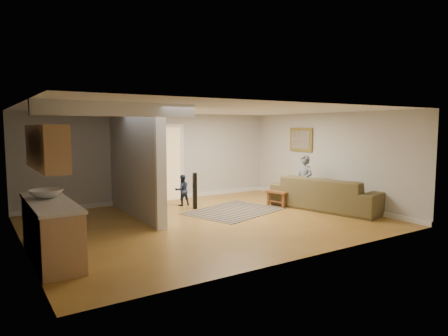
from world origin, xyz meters
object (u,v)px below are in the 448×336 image
(coffee_table, at_px, (286,192))
(tv_console, at_px, (152,187))
(toddler, at_px, (182,205))
(sofa, at_px, (327,209))
(speaker_right, at_px, (195,191))
(child, at_px, (304,206))
(toy_basket, at_px, (154,204))
(speaker_left, at_px, (155,199))

(coffee_table, bearing_deg, tv_console, 165.61)
(toddler, bearing_deg, sofa, 144.39)
(speaker_right, xyz_separation_m, toddler, (-0.07, 0.59, -0.47))
(sofa, distance_m, coffee_table, 1.21)
(coffee_table, height_order, toddler, coffee_table)
(sofa, bearing_deg, child, 10.30)
(coffee_table, bearing_deg, toddler, 150.61)
(sofa, distance_m, child, 0.64)
(child, bearing_deg, toy_basket, -120.09)
(toddler, bearing_deg, toy_basket, 20.93)
(coffee_table, distance_m, toy_basket, 3.60)
(sofa, distance_m, tv_console, 4.51)
(coffee_table, bearing_deg, child, -69.23)
(coffee_table, xyz_separation_m, child, (0.19, -0.49, -0.33))
(coffee_table, distance_m, speaker_right, 2.55)
(speaker_right, height_order, toy_basket, speaker_right)
(tv_console, distance_m, speaker_right, 1.16)
(tv_console, height_order, child, tv_console)
(sofa, relative_size, speaker_right, 3.02)
(toy_basket, xyz_separation_m, toddler, (0.93, 0.27, -0.17))
(sofa, bearing_deg, toy_basket, 46.74)
(sofa, relative_size, coffee_table, 2.41)
(sofa, bearing_deg, tv_console, 50.02)
(toy_basket, bearing_deg, tv_console, -122.81)
(coffee_table, relative_size, speaker_right, 1.25)
(tv_console, height_order, speaker_left, speaker_left)
(speaker_left, distance_m, toddler, 1.91)
(tv_console, height_order, speaker_right, tv_console)
(sofa, relative_size, toy_basket, 6.12)
(toy_basket, height_order, child, child)
(coffee_table, bearing_deg, speaker_right, 161.52)
(speaker_left, distance_m, toy_basket, 1.13)
(child, bearing_deg, sofa, 17.98)
(coffee_table, distance_m, child, 0.62)
(speaker_left, relative_size, child, 0.73)
(speaker_right, relative_size, toddler, 1.13)
(tv_console, relative_size, child, 0.87)
(child, bearing_deg, toddler, -131.20)
(speaker_left, xyz_separation_m, toddler, (1.33, 1.28, -0.50))
(toddler, bearing_deg, child, 149.27)
(toddler, bearing_deg, speaker_left, 48.54)
(speaker_right, bearing_deg, sofa, -22.98)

